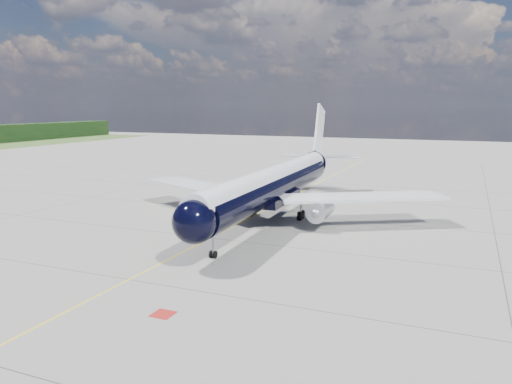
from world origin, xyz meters
TOP-DOWN VIEW (x-y plane):
  - ground at (0.00, 30.00)m, footprint 320.00×320.00m
  - taxiway_centerline at (0.00, 25.00)m, footprint 0.16×160.00m
  - red_marking at (6.80, -10.00)m, footprint 1.60×1.60m
  - main_airliner at (3.18, 22.64)m, footprint 43.47×52.88m

SIDE VIEW (x-z plane):
  - ground at x=0.00m, z-range 0.00..0.00m
  - taxiway_centerline at x=0.00m, z-range 0.00..0.01m
  - red_marking at x=6.80m, z-range 0.00..0.01m
  - main_airliner at x=3.18m, z-range -2.90..12.39m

